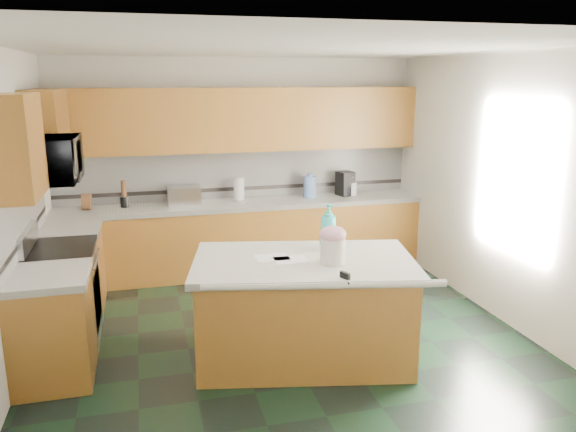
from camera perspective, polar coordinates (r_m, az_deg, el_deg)
name	(u,v)px	position (r m, az deg, el deg)	size (l,w,h in m)	color
floor	(282,338)	(5.55, -0.60, -12.25)	(4.60, 4.60, 0.00)	black
ceiling	(281,47)	(4.99, -0.68, 16.82)	(4.60, 4.60, 0.00)	white
wall_back	(238,165)	(7.34, -5.06, 5.23)	(4.60, 0.04, 2.70)	silver
wall_front	(390,293)	(3.00, 10.32, -7.70)	(4.60, 0.04, 2.70)	silver
wall_left	(4,217)	(5.08, -26.92, -0.08)	(0.04, 4.60, 2.70)	silver
wall_right	(504,189)	(6.09, 21.09, 2.58)	(0.04, 4.60, 2.70)	silver
back_base_cab	(244,239)	(7.23, -4.47, -2.37)	(4.60, 0.60, 0.86)	#4A2D11
back_countertop	(243,204)	(7.11, -4.54, 1.19)	(4.60, 0.64, 0.06)	white
back_upper_cab	(240,120)	(7.09, -4.90, 9.73)	(4.60, 0.33, 0.78)	#4A2D11
back_backsplash	(239,174)	(7.33, -5.00, 4.30)	(4.60, 0.02, 0.63)	silver
back_accent_band	(239,189)	(7.36, -4.96, 2.80)	(4.60, 0.01, 0.05)	black
left_base_cab_rear	(73,270)	(6.50, -21.00, -5.15)	(0.60, 0.82, 0.86)	#4A2D11
left_counter_rear	(69,229)	(6.37, -21.35, -1.23)	(0.64, 0.82, 0.06)	white
left_base_cab_front	(53,330)	(5.08, -22.75, -10.62)	(0.60, 0.72, 0.86)	#4A2D11
left_counter_front	(47,277)	(4.91, -23.25, -5.72)	(0.64, 0.72, 0.06)	white
left_backsplash	(23,215)	(5.62, -25.36, 0.11)	(0.02, 2.30, 0.63)	silver
left_accent_band	(26,235)	(5.67, -25.10, -1.81)	(0.01, 2.30, 0.05)	black
left_upper_cab_rear	(47,128)	(6.35, -23.27, 8.20)	(0.33, 1.09, 0.78)	#4A2D11
left_upper_cab_front	(14,147)	(4.72, -26.08, 6.36)	(0.33, 0.72, 0.78)	#4A2D11
range_body	(64,296)	(5.75, -21.80, -7.55)	(0.60, 0.76, 0.88)	#B7B7BC
range_oven_door	(97,297)	(5.73, -18.87, -7.79)	(0.02, 0.68, 0.55)	black
range_cooktop	(59,249)	(5.61, -22.21, -3.16)	(0.62, 0.78, 0.04)	black
range_handle	(97,259)	(5.61, -18.86, -4.15)	(0.02, 0.02, 0.66)	#B7B7BC
range_backguard	(27,239)	(5.62, -24.95, -2.12)	(0.06, 0.76, 0.18)	#B7B7BC
microwave	(50,160)	(5.44, -23.01, 5.27)	(0.73, 0.50, 0.41)	#B7B7BC
island_base	(304,312)	(5.03, 1.60, -9.71)	(1.80, 1.03, 0.86)	#4A2D11
island_top	(304,262)	(4.87, 1.64, -4.74)	(1.90, 1.13, 0.06)	white
island_bullnose	(325,285)	(4.36, 3.74, -7.02)	(0.06, 0.06, 1.90)	white
treat_jar	(333,251)	(4.74, 4.54, -3.53)	(0.21, 0.21, 0.22)	silver
treat_jar_lid	(333,234)	(4.70, 4.58, -1.87)	(0.23, 0.23, 0.14)	pink
treat_jar_knob	(333,229)	(4.69, 4.59, -1.30)	(0.03, 0.03, 0.07)	tan
treat_jar_knob_end_l	(329,229)	(4.67, 4.15, -1.33)	(0.04, 0.04, 0.04)	tan
treat_jar_knob_end_r	(337,228)	(4.70, 5.02, -1.27)	(0.04, 0.04, 0.04)	tan
soap_bottle_island	(328,226)	(5.13, 4.13, -1.04)	(0.16, 0.16, 0.41)	#2FBAB7
paper_sheet_a	(291,260)	(4.84, 0.27, -4.46)	(0.28, 0.21, 0.00)	white
paper_sheet_b	(272,257)	(4.90, -1.63, -4.23)	(0.29, 0.22, 0.00)	white
clamp_body	(345,277)	(4.42, 5.80, -6.22)	(0.03, 0.09, 0.08)	black
clamp_handle	(347,282)	(4.38, 6.06, -6.71)	(0.02, 0.02, 0.07)	black
knife_block	(87,202)	(7.06, -19.78, 1.36)	(0.10, 0.09, 0.19)	#472814
utensil_crock	(125,202)	(7.07, -16.26, 1.40)	(0.11, 0.11, 0.13)	black
utensil_bundle	(124,189)	(7.04, -16.35, 2.68)	(0.06, 0.06, 0.19)	#472814
toaster_oven	(184,195)	(7.04, -10.53, 2.07)	(0.39, 0.27, 0.23)	#B7B7BC
toaster_oven_door	(185,197)	(6.92, -10.45, 1.87)	(0.35, 0.01, 0.19)	black
paper_towel	(239,189)	(7.17, -4.98, 2.75)	(0.13, 0.13, 0.30)	white
paper_towel_base	(239,200)	(7.20, -4.96, 1.64)	(0.20, 0.20, 0.01)	#B7B7BC
water_jug	(310,187)	(7.34, 2.23, 2.97)	(0.17, 0.17, 0.28)	#5B7BB6
water_jug_neck	(310,175)	(7.31, 2.25, 4.19)	(0.08, 0.08, 0.04)	#5B7BB6
coffee_maker	(345,183)	(7.51, 5.83, 3.31)	(0.19, 0.20, 0.32)	black
coffee_carafe	(346,191)	(7.49, 5.93, 2.54)	(0.13, 0.13, 0.13)	black
soap_bottle_back	(351,186)	(7.51, 6.37, 3.07)	(0.12, 0.12, 0.26)	white
soap_back_cap	(351,175)	(7.49, 6.40, 4.16)	(0.02, 0.02, 0.03)	red
window_light_proxy	(515,178)	(5.88, 22.10, 3.62)	(0.02, 1.40, 1.10)	white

